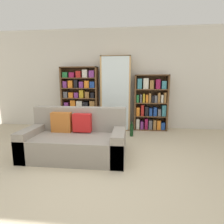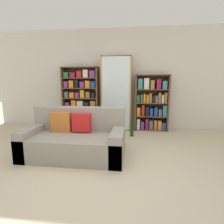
{
  "view_description": "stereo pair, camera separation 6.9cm",
  "coord_description": "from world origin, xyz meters",
  "px_view_note": "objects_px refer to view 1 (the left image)",
  "views": [
    {
      "loc": [
        0.43,
        -2.21,
        1.28
      ],
      "look_at": [
        0.03,
        1.53,
        0.63
      ],
      "focal_mm": 28.0,
      "sensor_mm": 36.0,
      "label": 1
    },
    {
      "loc": [
        0.5,
        -2.2,
        1.28
      ],
      "look_at": [
        0.03,
        1.53,
        0.63
      ],
      "focal_mm": 28.0,
      "sensor_mm": 36.0,
      "label": 2
    }
  ],
  "objects_px": {
    "bookshelf_right": "(151,104)",
    "wine_bottle": "(132,130)",
    "couch": "(76,140)",
    "bookshelf_left": "(80,99)",
    "display_cabinet": "(116,94)"
  },
  "relations": [
    {
      "from": "display_cabinet",
      "to": "wine_bottle",
      "type": "relative_size",
      "value": 5.29
    },
    {
      "from": "bookshelf_left",
      "to": "display_cabinet",
      "type": "xyz_separation_m",
      "value": [
        1.0,
        -0.02,
        0.16
      ]
    },
    {
      "from": "display_cabinet",
      "to": "bookshelf_right",
      "type": "bearing_deg",
      "value": 0.97
    },
    {
      "from": "bookshelf_left",
      "to": "display_cabinet",
      "type": "height_order",
      "value": "display_cabinet"
    },
    {
      "from": "couch",
      "to": "bookshelf_left",
      "type": "xyz_separation_m",
      "value": [
        -0.46,
        1.87,
        0.53
      ]
    },
    {
      "from": "couch",
      "to": "display_cabinet",
      "type": "height_order",
      "value": "display_cabinet"
    },
    {
      "from": "display_cabinet",
      "to": "bookshelf_right",
      "type": "distance_m",
      "value": 0.97
    },
    {
      "from": "bookshelf_right",
      "to": "display_cabinet",
      "type": "bearing_deg",
      "value": -179.03
    },
    {
      "from": "bookshelf_left",
      "to": "bookshelf_right",
      "type": "xyz_separation_m",
      "value": [
        1.93,
        -0.0,
        -0.11
      ]
    },
    {
      "from": "couch",
      "to": "wine_bottle",
      "type": "height_order",
      "value": "couch"
    },
    {
      "from": "couch",
      "to": "wine_bottle",
      "type": "relative_size",
      "value": 4.66
    },
    {
      "from": "bookshelf_right",
      "to": "wine_bottle",
      "type": "relative_size",
      "value": 4.0
    },
    {
      "from": "bookshelf_left",
      "to": "bookshelf_right",
      "type": "bearing_deg",
      "value": -0.0
    },
    {
      "from": "display_cabinet",
      "to": "bookshelf_right",
      "type": "relative_size",
      "value": 1.33
    },
    {
      "from": "couch",
      "to": "wine_bottle",
      "type": "distance_m",
      "value": 1.56
    }
  ]
}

